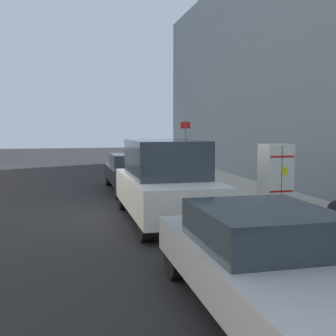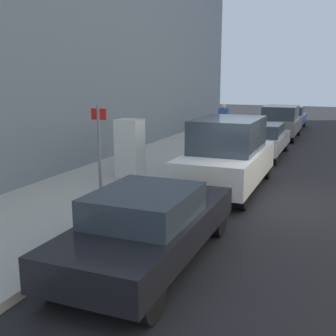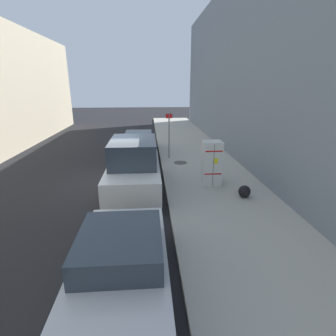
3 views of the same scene
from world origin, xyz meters
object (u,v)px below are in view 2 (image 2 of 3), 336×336
at_px(pedestrian_walking_far, 223,118).
at_px(parked_hatchback_blue, 291,117).
at_px(discarded_refrigerator, 130,148).
at_px(parked_van_white, 228,155).
at_px(parked_suv_gray, 280,122).
at_px(street_sign_post, 100,157).
at_px(parked_sedan_dark, 149,224).
at_px(trash_bag, 126,158).
at_px(parked_sedan_silver, 261,139).

bearing_deg(pedestrian_walking_far, parked_hatchback_blue, -106.62).
distance_m(discarded_refrigerator, parked_van_white, 3.20).
distance_m(discarded_refrigerator, parked_suv_gray, 12.15).
bearing_deg(discarded_refrigerator, parked_hatchback_blue, 79.23).
relative_size(discarded_refrigerator, street_sign_post, 0.71).
distance_m(pedestrian_walking_far, parked_sedan_dark, 15.31).
height_order(trash_bag, parked_hatchback_blue, parked_hatchback_blue).
relative_size(discarded_refrigerator, parked_sedan_dark, 0.39).
height_order(pedestrian_walking_far, parked_suv_gray, pedestrian_walking_far).
relative_size(discarded_refrigerator, parked_van_white, 0.38).
height_order(parked_suv_gray, parked_hatchback_blue, parked_suv_gray).
distance_m(parked_sedan_dark, parked_suv_gray, 17.19).
relative_size(trash_bag, parked_sedan_silver, 0.10).
height_order(parked_sedan_dark, parked_van_white, parked_van_white).
height_order(discarded_refrigerator, trash_bag, discarded_refrigerator).
bearing_deg(parked_sedan_silver, parked_van_white, -90.00).
distance_m(trash_bag, pedestrian_walking_far, 8.28).
xyz_separation_m(street_sign_post, parked_sedan_dark, (1.76, -1.27, -0.86)).
bearing_deg(trash_bag, parked_sedan_dark, -59.28).
bearing_deg(parked_sedan_dark, parked_sedan_silver, 90.00).
bearing_deg(parked_hatchback_blue, discarded_refrigerator, -100.77).
xyz_separation_m(parked_sedan_silver, parked_suv_gray, (0.00, 5.84, 0.18)).
bearing_deg(parked_sedan_dark, discarded_refrigerator, 120.31).
relative_size(parked_sedan_silver, parked_suv_gray, 1.03).
height_order(parked_van_white, parked_hatchback_blue, parked_van_white).
distance_m(parked_van_white, parked_hatchback_blue, 16.71).
distance_m(street_sign_post, trash_bag, 6.28).
relative_size(street_sign_post, pedestrian_walking_far, 1.44).
bearing_deg(pedestrian_walking_far, parked_suv_gray, -137.79).
height_order(street_sign_post, parked_suv_gray, street_sign_post).
height_order(trash_bag, parked_sedan_silver, parked_sedan_silver).
bearing_deg(parked_sedan_silver, street_sign_post, -99.89).
height_order(discarded_refrigerator, parked_van_white, parked_van_white).
xyz_separation_m(parked_van_white, parked_suv_gray, (-0.00, 11.61, -0.13)).
distance_m(pedestrian_walking_far, parked_sedan_silver, 4.60).
height_order(parked_sedan_silver, parked_suv_gray, parked_suv_gray).
bearing_deg(street_sign_post, trash_bag, 112.69).
height_order(parked_sedan_dark, parked_sedan_silver, parked_sedan_dark).
bearing_deg(parked_sedan_dark, parked_hatchback_blue, 90.00).
bearing_deg(parked_suv_gray, trash_bag, -112.00).
relative_size(street_sign_post, parked_suv_gray, 0.58).
relative_size(parked_suv_gray, parked_hatchback_blue, 1.16).
bearing_deg(parked_hatchback_blue, pedestrian_walking_far, -110.23).
distance_m(discarded_refrigerator, trash_bag, 1.89).
distance_m(discarded_refrigerator, parked_sedan_dark, 6.35).
bearing_deg(parked_sedan_silver, discarded_refrigerator, -118.56).
xyz_separation_m(pedestrian_walking_far, parked_sedan_silver, (2.66, -3.72, -0.47)).
xyz_separation_m(parked_van_white, parked_hatchback_blue, (-0.00, 16.70, -0.33)).
xyz_separation_m(street_sign_post, parked_hatchback_blue, (1.76, 21.01, -0.89)).
relative_size(pedestrian_walking_far, parked_hatchback_blue, 0.46).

